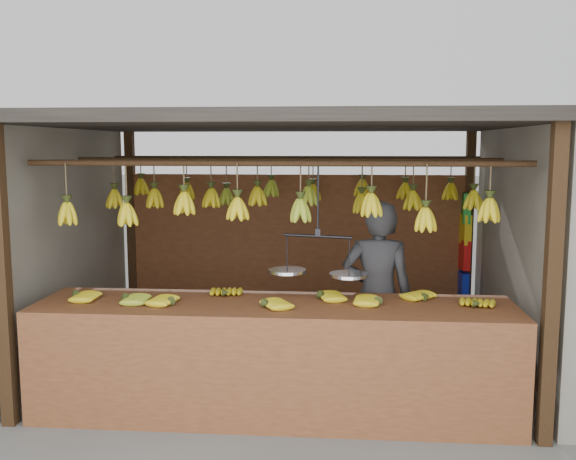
{
  "coord_description": "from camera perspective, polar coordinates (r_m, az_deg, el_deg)",
  "views": [
    {
      "loc": [
        0.52,
        -6.02,
        2.14
      ],
      "look_at": [
        0.0,
        0.3,
        1.3
      ],
      "focal_mm": 40.0,
      "sensor_mm": 36.0,
      "label": 1
    }
  ],
  "objects": [
    {
      "name": "vendor",
      "position": [
        5.62,
        7.93,
        -5.9
      ],
      "size": [
        0.63,
        0.44,
        1.68
      ],
      "primitive_type": "imported",
      "rotation": [
        0.0,
        0.0,
        3.09
      ],
      "color": "#262628",
      "rests_on": "ground"
    },
    {
      "name": "stall",
      "position": [
        6.37,
        0.02,
        6.03
      ],
      "size": [
        4.3,
        3.3,
        2.4
      ],
      "color": "black",
      "rests_on": "ground"
    },
    {
      "name": "ground",
      "position": [
        6.41,
        -0.23,
        -11.95
      ],
      "size": [
        80.0,
        80.0,
        0.0
      ],
      "primitive_type": "plane",
      "color": "#5B5B57"
    },
    {
      "name": "balance_scale",
      "position": [
        5.12,
        2.65,
        -3.38
      ],
      "size": [
        0.8,
        0.42,
        0.88
      ],
      "color": "black",
      "rests_on": "ground"
    },
    {
      "name": "bag_bundles",
      "position": [
        7.59,
        15.44,
        -1.27
      ],
      "size": [
        0.08,
        0.26,
        1.25
      ],
      "color": "#199926",
      "rests_on": "ground"
    },
    {
      "name": "counter",
      "position": [
        5.02,
        -1.37,
        -8.92
      ],
      "size": [
        3.79,
        0.86,
        0.96
      ],
      "color": "brown",
      "rests_on": "ground"
    },
    {
      "name": "hanging_bananas",
      "position": [
        6.07,
        -0.27,
        2.78
      ],
      "size": [
        3.62,
        2.24,
        0.39
      ],
      "color": "gold",
      "rests_on": "ground"
    }
  ]
}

